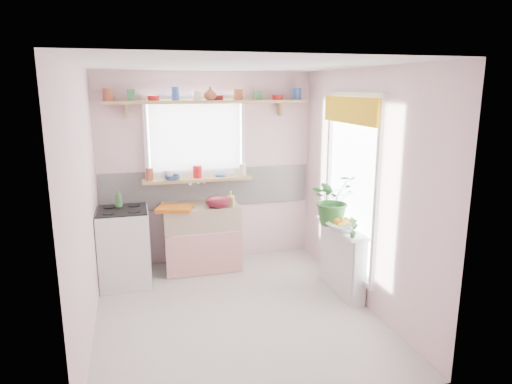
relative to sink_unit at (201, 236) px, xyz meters
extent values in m
plane|color=beige|center=(0.15, -1.29, -0.43)|extent=(3.20, 3.20, 0.00)
plane|color=white|center=(0.15, -1.29, 2.07)|extent=(3.20, 3.20, 0.00)
plane|color=silver|center=(0.15, 0.31, 0.82)|extent=(2.80, 0.00, 2.80)
plane|color=silver|center=(0.15, -2.89, 0.82)|extent=(2.80, 0.00, 2.80)
plane|color=silver|center=(-1.25, -1.29, 0.82)|extent=(0.00, 3.20, 3.20)
plane|color=silver|center=(1.55, -1.29, 0.82)|extent=(0.00, 3.20, 3.20)
cube|color=white|center=(0.15, 0.29, 0.57)|extent=(2.74, 0.03, 0.50)
cube|color=pink|center=(0.15, 0.29, 0.37)|extent=(2.74, 0.02, 0.12)
cube|color=white|center=(0.00, 0.30, 1.22)|extent=(1.20, 0.01, 1.00)
cube|color=white|center=(0.00, 0.24, 1.22)|extent=(1.15, 0.02, 0.95)
cube|color=white|center=(1.54, -1.09, 0.82)|extent=(0.01, 1.10, 1.90)
cube|color=yellow|center=(1.46, -1.09, 1.63)|extent=(0.03, 1.20, 0.28)
cube|color=white|center=(0.00, 0.01, -0.16)|extent=(0.85, 0.55, 0.55)
cube|color=#DF4D41|center=(0.00, -0.27, -0.16)|extent=(0.95, 0.02, 0.53)
cube|color=#C0AC8D|center=(0.00, 0.01, 0.27)|extent=(0.95, 0.55, 0.30)
cylinder|color=silver|center=(0.00, 0.26, 0.67)|extent=(0.03, 0.22, 0.03)
cube|color=white|center=(-0.95, -0.24, 0.02)|extent=(0.58, 0.58, 0.90)
cube|color=black|center=(-0.95, -0.24, 0.47)|extent=(0.56, 0.56, 0.02)
cylinder|color=black|center=(-1.09, -0.38, 0.49)|extent=(0.14, 0.14, 0.01)
cylinder|color=black|center=(-0.81, -0.38, 0.49)|extent=(0.14, 0.14, 0.01)
cylinder|color=black|center=(-1.09, -0.10, 0.49)|extent=(0.14, 0.14, 0.01)
cylinder|color=black|center=(-0.81, -0.10, 0.49)|extent=(0.14, 0.14, 0.01)
cube|color=white|center=(1.45, -1.09, -0.06)|extent=(0.15, 0.90, 0.75)
cube|color=white|center=(1.42, -1.09, 0.33)|extent=(0.22, 0.95, 0.03)
cube|color=tan|center=(0.00, 0.19, 0.71)|extent=(1.40, 0.22, 0.04)
cube|color=tan|center=(0.15, 0.18, 1.69)|extent=(2.52, 0.24, 0.04)
cylinder|color=#A55133|center=(-1.03, 0.18, 1.77)|extent=(0.11, 0.11, 0.12)
cylinder|color=#3F7F4C|center=(-0.77, 0.18, 1.77)|extent=(0.11, 0.11, 0.12)
cylinder|color=red|center=(-0.51, 0.18, 1.74)|extent=(0.11, 0.11, 0.06)
cylinder|color=#3359A5|center=(-0.24, 0.18, 1.77)|extent=(0.11, 0.11, 0.12)
cylinder|color=silver|center=(0.02, 0.18, 1.77)|extent=(0.11, 0.11, 0.12)
cylinder|color=#590F14|center=(0.28, 0.18, 1.74)|extent=(0.11, 0.11, 0.06)
cylinder|color=#A55133|center=(0.54, 0.18, 1.77)|extent=(0.11, 0.11, 0.12)
cylinder|color=#3F7F4C|center=(0.81, 0.18, 1.77)|extent=(0.11, 0.11, 0.12)
cylinder|color=red|center=(1.07, 0.18, 1.74)|extent=(0.11, 0.11, 0.06)
cylinder|color=#3359A5|center=(1.33, 0.18, 1.77)|extent=(0.11, 0.11, 0.12)
cylinder|color=#A55133|center=(-0.62, 0.19, 0.79)|extent=(0.11, 0.11, 0.12)
cylinder|color=#3F7F4C|center=(-0.31, 0.19, 0.79)|extent=(0.11, 0.11, 0.12)
cylinder|color=red|center=(0.00, 0.19, 0.76)|extent=(0.11, 0.11, 0.06)
cylinder|color=#3359A5|center=(0.31, 0.19, 0.79)|extent=(0.11, 0.11, 0.12)
cylinder|color=silver|center=(0.62, 0.19, 0.79)|extent=(0.11, 0.11, 0.12)
cube|color=#CD6012|center=(-0.34, -0.18, 0.44)|extent=(0.49, 0.42, 0.04)
ellipsoid|color=maroon|center=(0.20, -0.19, 0.49)|extent=(0.35, 0.35, 0.15)
imported|color=#2C6629|center=(1.36, -0.99, 0.64)|extent=(0.63, 0.58, 0.59)
imported|color=silver|center=(1.36, -1.24, 0.38)|extent=(0.39, 0.39, 0.08)
imported|color=#36712D|center=(1.36, -1.49, 0.45)|extent=(0.13, 0.11, 0.22)
imported|color=#E6EB68|center=(0.36, -0.16, 0.51)|extent=(0.11, 0.11, 0.18)
imported|color=white|center=(-0.36, 0.25, 0.78)|extent=(0.18, 0.18, 0.11)
imported|color=#2D5294|center=(-0.33, 0.13, 0.76)|extent=(0.25, 0.25, 0.06)
imported|color=brown|center=(0.18, 0.12, 1.79)|extent=(0.18, 0.18, 0.16)
imported|color=#38703B|center=(-0.98, -0.11, 0.59)|extent=(0.11, 0.11, 0.22)
sphere|color=orange|center=(1.36, -1.24, 0.44)|extent=(0.08, 0.08, 0.08)
sphere|color=orange|center=(1.42, -1.21, 0.44)|extent=(0.08, 0.08, 0.08)
sphere|color=orange|center=(1.31, -1.22, 0.44)|extent=(0.08, 0.08, 0.08)
cylinder|color=yellow|center=(1.38, -1.29, 0.45)|extent=(0.18, 0.04, 0.10)
camera|label=1|loc=(-0.79, -5.57, 1.87)|focal=32.00mm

